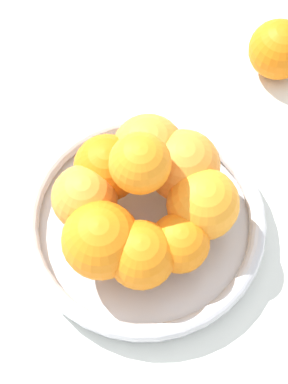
{
  "coord_description": "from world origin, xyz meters",
  "views": [
    {
      "loc": [
        0.26,
        0.13,
        0.7
      ],
      "look_at": [
        0.0,
        0.0,
        0.1
      ],
      "focal_mm": 60.0,
      "sensor_mm": 36.0,
      "label": 1
    }
  ],
  "objects": [
    {
      "name": "stray_orange",
      "position": [
        -0.29,
        0.05,
        0.04
      ],
      "size": [
        0.08,
        0.08,
        0.08
      ],
      "primitive_type": "sphere",
      "color": "orange",
      "rests_on": "ground_plane"
    },
    {
      "name": "ground_plane",
      "position": [
        0.0,
        0.0,
        0.0
      ],
      "size": [
        4.0,
        4.0,
        0.0
      ],
      "primitive_type": "plane",
      "color": "silver"
    },
    {
      "name": "orange_pile",
      "position": [
        -0.0,
        -0.0,
        0.08
      ],
      "size": [
        0.2,
        0.19,
        0.13
      ],
      "color": "orange",
      "rests_on": "fruit_bowl"
    },
    {
      "name": "fruit_bowl",
      "position": [
        0.0,
        0.0,
        0.02
      ],
      "size": [
        0.28,
        0.28,
        0.04
      ],
      "color": "silver",
      "rests_on": "ground_plane"
    }
  ]
}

